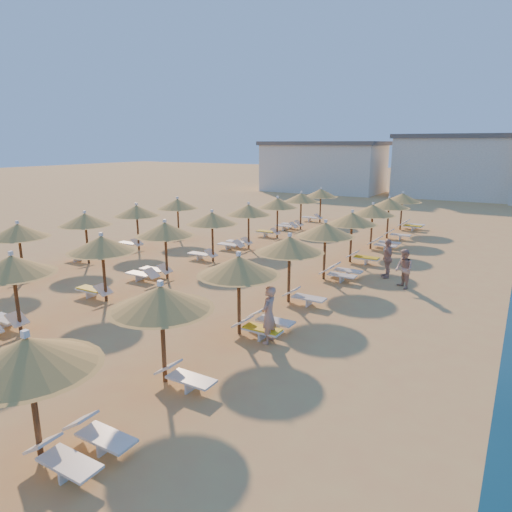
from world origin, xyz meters
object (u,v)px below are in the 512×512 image
Objects in this scene: beachgoer_c at (387,258)px; beachgoer_a at (269,315)px; beachgoer_b at (404,269)px; parasol_row_east at (290,246)px; parasol_row_west at (165,230)px.

beachgoer_a reaches higher than beachgoer_c.
beachgoer_b is at bearing 10.89° from beachgoer_c.
parasol_row_east is 4.23m from beachgoer_a.
beachgoer_c is 9.39m from beachgoer_a.
parasol_row_west is (-6.44, 0.00, 0.00)m from parasol_row_east.
parasol_row_east is at bearing -81.23° from beachgoer_b.
beachgoer_b is 0.93× the size of beachgoer_a.
beachgoer_a is at bearing -57.36° from beachgoer_b.
parasol_row_west reaches higher than beachgoer_a.
beachgoer_b is at bearing 22.71° from parasol_row_west.
beachgoer_b is at bearing 49.66° from parasol_row_east.
parasol_row_east is 21.07× the size of beachgoer_a.
beachgoer_b is (1.08, -1.31, -0.06)m from beachgoer_c.
beachgoer_c is at bearing 168.99° from beachgoer_a.
parasol_row_east is 21.21× the size of beachgoer_c.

